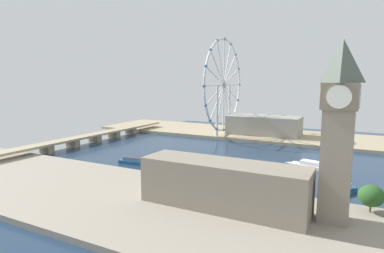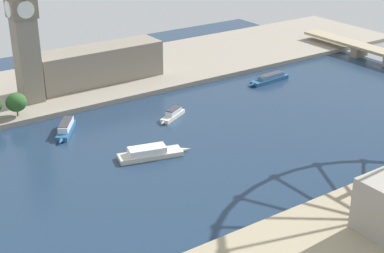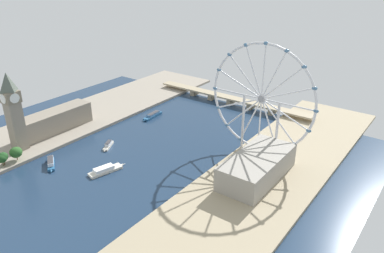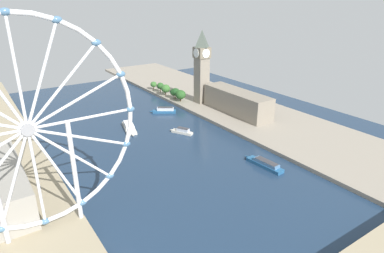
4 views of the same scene
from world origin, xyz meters
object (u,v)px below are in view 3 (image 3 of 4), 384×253
at_px(clock_tower, 13,111).
at_px(river_bridge, 231,99).
at_px(riverside_hall, 257,167).
at_px(tour_boat_1, 51,163).
at_px(parliament_block, 56,120).
at_px(tour_boat_0, 153,115).
at_px(tour_boat_2, 108,145).
at_px(ferris_wheel, 262,99).
at_px(tour_boat_3, 105,170).

height_order(clock_tower, river_bridge, clock_tower).
distance_m(clock_tower, river_bridge, 257.16).
relative_size(riverside_hall, river_bridge, 0.36).
relative_size(river_bridge, tour_boat_1, 8.68).
height_order(parliament_block, river_bridge, parliament_block).
relative_size(tour_boat_0, tour_boat_2, 1.58).
bearing_deg(riverside_hall, ferris_wheel, 116.33).
distance_m(riverside_hall, tour_boat_2, 152.93).
bearing_deg(tour_boat_0, riverside_hall, 67.93).
distance_m(parliament_block, tour_boat_2, 72.19).
relative_size(parliament_block, river_bridge, 0.37).
relative_size(clock_tower, parliament_block, 0.96).
distance_m(river_bridge, tour_boat_2, 181.49).
xyz_separation_m(tour_boat_0, tour_boat_2, (15.52, -84.30, -0.04)).
bearing_deg(tour_boat_2, ferris_wheel, 91.81).
xyz_separation_m(river_bridge, tour_boat_1, (-51.07, -234.27, -4.07)).
bearing_deg(river_bridge, clock_tower, -112.72).
bearing_deg(clock_tower, ferris_wheel, 34.44).
bearing_deg(tour_boat_1, parliament_block, 174.27).
xyz_separation_m(clock_tower, tour_boat_2, (61.77, 57.09, -41.04)).
xyz_separation_m(parliament_block, river_bridge, (107.15, 186.74, -7.57)).
relative_size(parliament_block, tour_boat_2, 3.68).
relative_size(riverside_hall, tour_boat_1, 3.16).
xyz_separation_m(clock_tower, tour_boat_0, (46.25, 141.38, -40.99)).
distance_m(tour_boat_2, tour_boat_3, 48.87).
distance_m(riverside_hall, river_bridge, 183.44).
bearing_deg(river_bridge, ferris_wheel, -48.47).
relative_size(clock_tower, tour_boat_2, 3.55).
bearing_deg(ferris_wheel, parliament_block, -157.49).
relative_size(ferris_wheel, tour_boat_3, 2.96).
height_order(clock_tower, tour_boat_0, clock_tower).
relative_size(clock_tower, tour_boat_1, 3.08).
bearing_deg(parliament_block, riverside_hall, 10.81).
bearing_deg(tour_boat_2, tour_boat_1, -42.33).
distance_m(ferris_wheel, tour_boat_1, 201.16).
bearing_deg(parliament_block, river_bridge, 60.15).
xyz_separation_m(riverside_hall, tour_boat_3, (-114.52, -67.58, -11.13)).
bearing_deg(tour_boat_2, tour_boat_3, 16.82).
height_order(tour_boat_1, tour_boat_3, tour_boat_1).
bearing_deg(tour_boat_3, river_bridge, 14.03).
height_order(clock_tower, parliament_block, clock_tower).
relative_size(ferris_wheel, tour_boat_1, 4.25).
distance_m(river_bridge, tour_boat_0, 107.04).
distance_m(river_bridge, tour_boat_3, 212.47).
bearing_deg(riverside_hall, river_bridge, 127.81).
height_order(river_bridge, tour_boat_3, river_bridge).
xyz_separation_m(ferris_wheel, tour_boat_0, (-144.30, 10.71, -55.08)).
height_order(clock_tower, ferris_wheel, ferris_wheel).
xyz_separation_m(clock_tower, tour_boat_1, (47.25, 0.53, -40.62)).
relative_size(clock_tower, ferris_wheel, 0.72).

